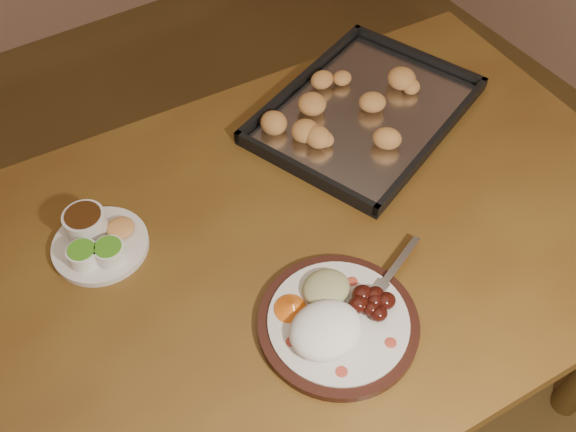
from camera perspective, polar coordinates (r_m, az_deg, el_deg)
dining_table at (r=1.28m, az=-0.52°, el=-5.01°), size 1.55×0.99×0.75m
dinner_plate at (r=1.09m, az=4.22°, el=-9.20°), size 0.36×0.27×0.06m
condiment_saucer at (r=1.23m, az=-16.67°, el=-2.01°), size 0.18×0.18×0.06m
baking_tray at (r=1.44m, az=6.87°, el=9.30°), size 0.58×0.50×0.05m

